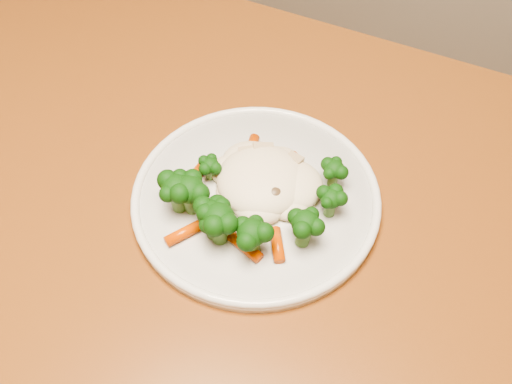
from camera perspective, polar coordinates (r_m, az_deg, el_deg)
dining_table at (r=0.76m, az=-1.15°, el=-9.38°), size 1.22×0.83×0.75m
plate at (r=0.71m, az=0.00°, el=-0.69°), size 0.27×0.27×0.01m
meal at (r=0.68m, az=-0.91°, el=-0.34°), size 0.19×0.18×0.05m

